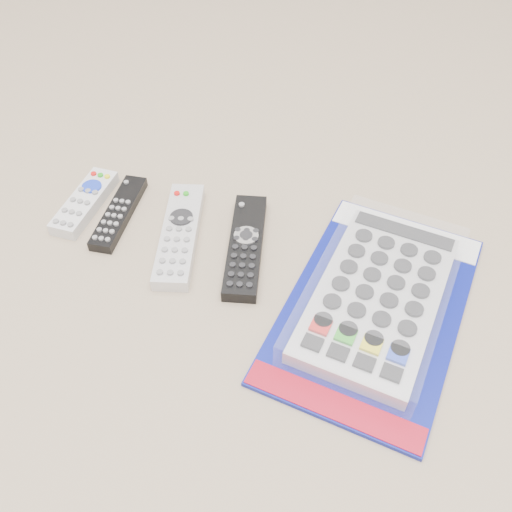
% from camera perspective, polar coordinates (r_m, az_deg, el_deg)
% --- Properties ---
extents(remote_small_grey, '(0.05, 0.15, 0.02)m').
position_cam_1_polar(remote_small_grey, '(0.93, -16.76, 5.20)').
color(remote_small_grey, silver).
rests_on(remote_small_grey, ground).
extents(remote_slim_black, '(0.04, 0.16, 0.02)m').
position_cam_1_polar(remote_slim_black, '(0.90, -13.56, 4.21)').
color(remote_slim_black, black).
rests_on(remote_slim_black, ground).
extents(remote_silver_dvd, '(0.09, 0.21, 0.02)m').
position_cam_1_polar(remote_silver_dvd, '(0.85, -7.65, 2.16)').
color(remote_silver_dvd, silver).
rests_on(remote_silver_dvd, ground).
extents(remote_large_black, '(0.08, 0.20, 0.02)m').
position_cam_1_polar(remote_large_black, '(0.83, -1.06, 1.02)').
color(remote_large_black, black).
rests_on(remote_large_black, ground).
extents(jumbo_remote_packaged, '(0.28, 0.40, 0.05)m').
position_cam_1_polar(jumbo_remote_packaged, '(0.77, 12.07, -3.91)').
color(jumbo_remote_packaged, navy).
rests_on(jumbo_remote_packaged, ground).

